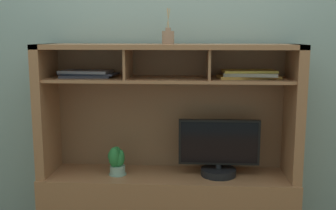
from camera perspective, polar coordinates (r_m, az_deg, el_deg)
The scene contains 7 objects.
back_wall at distance 2.80m, azimuth 0.30°, elevation 10.31°, with size 6.00×0.02×2.80m, color gray.
media_console at distance 2.75m, azimuth 0.01°, elevation -10.85°, with size 1.66×0.45×1.32m.
tv_monitor at distance 2.66m, azimuth 7.21°, elevation -6.58°, with size 0.52×0.23×0.37m.
potted_orchid at distance 2.70m, azimuth -7.29°, elevation -7.73°, with size 0.12×0.12×0.19m.
magazine_stack_left at distance 2.68m, azimuth -11.40°, elevation 4.37°, with size 0.38×0.24×0.05m.
magazine_stack_centre at distance 2.62m, azimuth 11.41°, elevation 4.31°, with size 0.40×0.26×0.05m.
diffuser_bottle at distance 2.58m, azimuth 0.02°, elevation 9.61°, with size 0.08×0.08×0.22m.
Camera 1 is at (0.16, -2.56, 1.38)m, focal length 43.07 mm.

